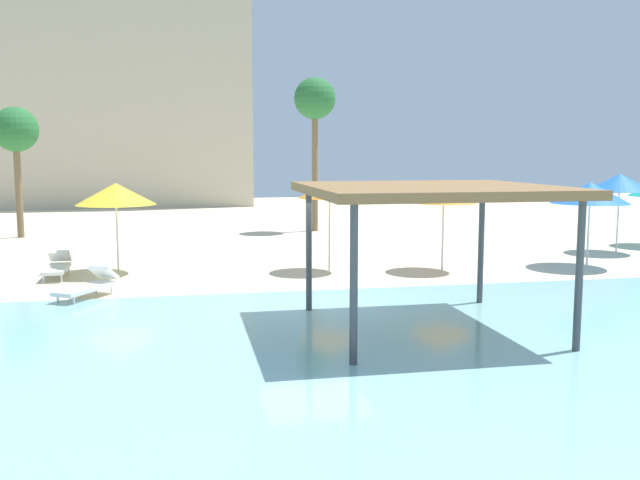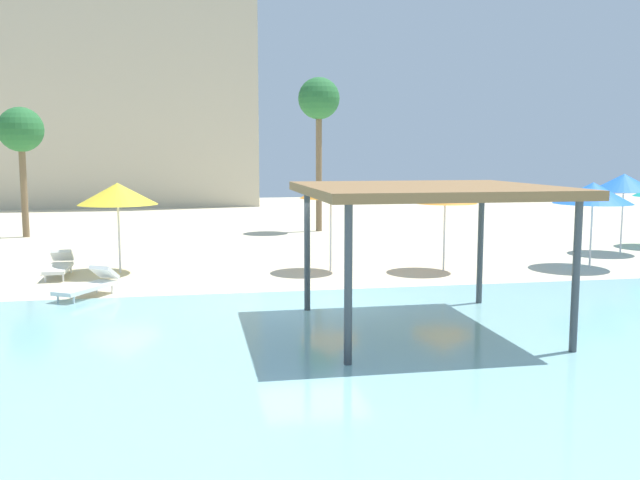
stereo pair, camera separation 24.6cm
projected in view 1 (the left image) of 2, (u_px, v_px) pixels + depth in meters
The scene contains 13 objects.
ground_plane at pixel (314, 304), 16.61m from camera, with size 80.00×80.00×0.00m, color beige.
lagoon_water at pixel (373, 371), 11.50m from camera, with size 44.00×13.50×0.04m, color #8CC6CC.
shade_pavilion at pixel (430, 193), 13.88m from camera, with size 4.88×4.88×2.97m.
beach_umbrella_blue_0 at pixel (620, 182), 25.02m from camera, with size 2.28×2.28×2.87m.
beach_umbrella_yellow_2 at pixel (116, 194), 20.68m from camera, with size 2.36×2.36×2.72m.
beach_umbrella_blue_3 at pixel (590, 193), 21.84m from camera, with size 2.44×2.44×2.70m.
beach_umbrella_orange_4 at pixel (444, 194), 21.13m from camera, with size 1.95×1.95×2.63m.
beach_umbrella_orange_5 at pixel (330, 190), 21.04m from camera, with size 1.90×1.90×2.77m.
lounge_chair_0 at pixel (57, 266), 20.26m from camera, with size 0.63×1.90×0.74m.
lounge_chair_2 at pixel (90, 285), 17.34m from camera, with size 1.50×1.93×0.74m.
palm_tree_0 at pixel (315, 103), 31.53m from camera, with size 1.90×1.90×7.03m.
palm_tree_2 at pixel (16, 132), 29.24m from camera, with size 1.90×1.90×5.55m.
hotel_block_0 at pixel (75, 63), 47.49m from camera, with size 23.41×8.70×19.53m, color beige.
Camera 1 is at (-3.06, -16.00, 3.61)m, focal length 38.91 mm.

